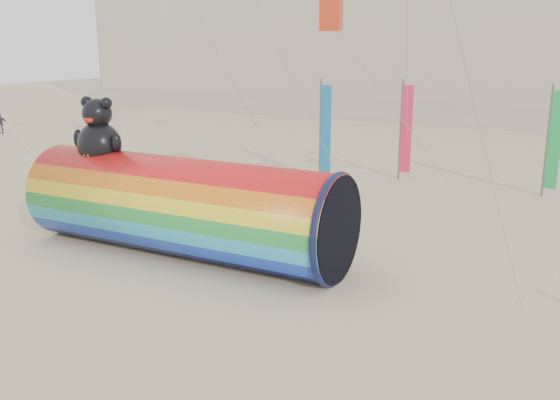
% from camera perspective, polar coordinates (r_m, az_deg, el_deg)
% --- Properties ---
extents(ground, '(160.00, 160.00, 0.00)m').
position_cam_1_polar(ground, '(18.63, -3.56, -8.01)').
color(ground, '#CCB58C').
rests_on(ground, ground).
extents(hotel_building, '(60.40, 15.40, 20.60)m').
position_cam_1_polar(hotel_building, '(64.23, 9.24, 17.11)').
color(hotel_building, '#B7AD99').
rests_on(hotel_building, ground).
extents(windsock_assembly, '(11.42, 3.48, 5.27)m').
position_cam_1_polar(windsock_assembly, '(21.21, -8.85, -0.38)').
color(windsock_assembly, red).
rests_on(windsock_assembly, ground).
extents(festival_banners, '(11.39, 2.00, 5.20)m').
position_cam_1_polar(festival_banners, '(31.82, 12.89, 6.00)').
color(festival_banners, '#59595E').
rests_on(festival_banners, ground).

